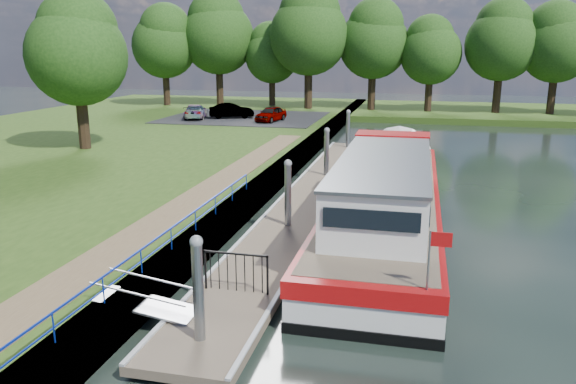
% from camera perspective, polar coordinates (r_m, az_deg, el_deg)
% --- Properties ---
extents(ground, '(160.00, 160.00, 0.00)m').
position_cam_1_polar(ground, '(14.30, -8.07, -15.00)').
color(ground, black).
rests_on(ground, ground).
extents(riverbank, '(32.00, 90.00, 0.78)m').
position_cam_1_polar(riverbank, '(35.55, -26.85, 2.14)').
color(riverbank, '#264112').
rests_on(riverbank, ground).
extents(bank_edge, '(1.10, 90.00, 0.78)m').
position_cam_1_polar(bank_edge, '(28.31, -2.03, 0.91)').
color(bank_edge, '#473D2D').
rests_on(bank_edge, ground).
extents(far_bank, '(60.00, 18.00, 0.60)m').
position_cam_1_polar(far_bank, '(64.33, 19.79, 7.59)').
color(far_bank, '#264112').
rests_on(far_bank, ground).
extents(footpath, '(1.60, 40.00, 0.05)m').
position_cam_1_polar(footpath, '(22.44, -11.32, -1.89)').
color(footpath, brown).
rests_on(footpath, riverbank).
extents(carpark, '(14.00, 12.00, 0.06)m').
position_cam_1_polar(carpark, '(52.35, -4.41, 7.58)').
color(carpark, black).
rests_on(carpark, riverbank).
extents(blue_fence, '(0.04, 18.04, 0.72)m').
position_cam_1_polar(blue_fence, '(17.31, -13.19, -5.13)').
color(blue_fence, '#0C2DBF').
rests_on(blue_fence, riverbank).
extents(pontoon, '(2.50, 30.00, 0.56)m').
position_cam_1_polar(pontoon, '(25.91, 2.26, -0.83)').
color(pontoon, brown).
rests_on(pontoon, ground).
extents(mooring_piles, '(0.30, 27.30, 3.55)m').
position_cam_1_polar(mooring_piles, '(25.65, 2.29, 1.53)').
color(mooring_piles, gray).
rests_on(mooring_piles, ground).
extents(gangway, '(2.58, 1.00, 0.92)m').
position_cam_1_polar(gangway, '(15.12, -14.13, -10.94)').
color(gangway, '#A5A8AD').
rests_on(gangway, ground).
extents(gate_panel, '(1.85, 0.05, 1.15)m').
position_cam_1_polar(gate_panel, '(15.67, -5.31, -7.54)').
color(gate_panel, black).
rests_on(gate_panel, ground).
extents(barge, '(4.36, 21.15, 4.78)m').
position_cam_1_polar(barge, '(23.64, 10.08, -0.27)').
color(barge, black).
rests_on(barge, ground).
extents(horizon_trees, '(54.38, 10.03, 12.87)m').
position_cam_1_polar(horizon_trees, '(60.58, 7.45, 15.19)').
color(horizon_trees, '#332316').
rests_on(horizon_trees, ground).
extents(bank_tree_a, '(6.12, 6.12, 9.72)m').
position_cam_1_polar(bank_tree_a, '(37.81, -20.61, 13.57)').
color(bank_tree_a, '#332316').
rests_on(bank_tree_a, riverbank).
extents(car_a, '(2.31, 4.01, 1.28)m').
position_cam_1_polar(car_a, '(49.05, -1.76, 7.95)').
color(car_a, '#999999').
rests_on(car_a, carpark).
extents(car_b, '(4.25, 2.85, 1.32)m').
position_cam_1_polar(car_b, '(51.61, -5.77, 8.22)').
color(car_b, '#999999').
rests_on(car_b, carpark).
extents(car_c, '(2.82, 4.65, 1.26)m').
position_cam_1_polar(car_c, '(51.70, -9.38, 8.08)').
color(car_c, '#999999').
rests_on(car_c, carpark).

